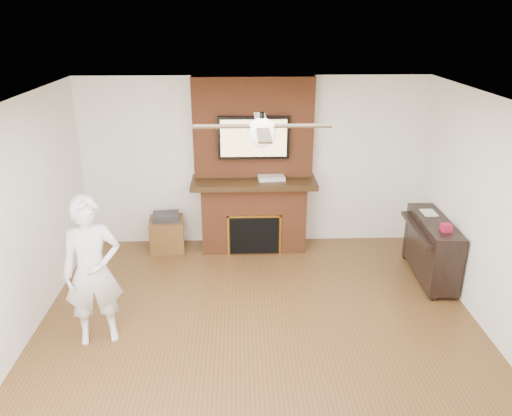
{
  "coord_description": "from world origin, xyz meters",
  "views": [
    {
      "loc": [
        -0.2,
        -4.31,
        3.31
      ],
      "look_at": [
        -0.02,
        0.9,
        1.26
      ],
      "focal_mm": 35.0,
      "sensor_mm": 36.0,
      "label": 1
    }
  ],
  "objects_px": {
    "side_table": "(167,233)",
    "piano": "(431,247)",
    "fireplace": "(254,183)",
    "person": "(93,272)"
  },
  "relations": [
    {
      "from": "side_table",
      "to": "piano",
      "type": "bearing_deg",
      "value": -21.31
    },
    {
      "from": "fireplace",
      "to": "side_table",
      "type": "relative_size",
      "value": 4.43
    },
    {
      "from": "fireplace",
      "to": "piano",
      "type": "height_order",
      "value": "fireplace"
    },
    {
      "from": "person",
      "to": "side_table",
      "type": "bearing_deg",
      "value": 64.06
    },
    {
      "from": "fireplace",
      "to": "piano",
      "type": "relative_size",
      "value": 1.97
    },
    {
      "from": "person",
      "to": "piano",
      "type": "distance_m",
      "value": 4.23
    },
    {
      "from": "fireplace",
      "to": "side_table",
      "type": "height_order",
      "value": "fireplace"
    },
    {
      "from": "piano",
      "to": "side_table",
      "type": "bearing_deg",
      "value": 167.21
    },
    {
      "from": "person",
      "to": "piano",
      "type": "bearing_deg",
      "value": 2.13
    },
    {
      "from": "person",
      "to": "side_table",
      "type": "xyz_separation_m",
      "value": [
        0.44,
        2.2,
        -0.56
      ]
    }
  ]
}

